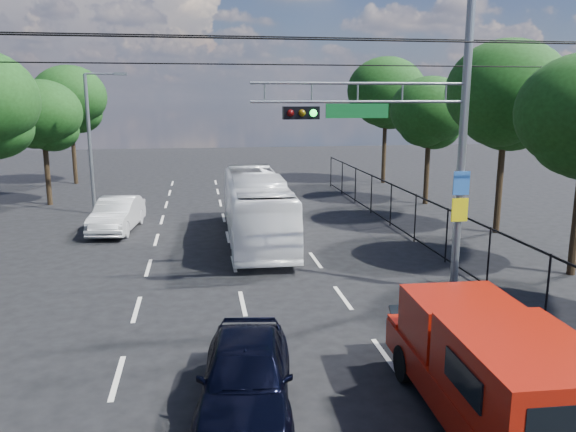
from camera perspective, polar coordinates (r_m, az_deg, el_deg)
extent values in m
cube|color=beige|center=(13.00, -16.96, -15.42)|extent=(0.12, 2.00, 0.01)
cube|color=beige|center=(16.63, -15.13, -9.12)|extent=(0.12, 2.00, 0.01)
cube|color=beige|center=(20.40, -14.00, -5.11)|extent=(0.12, 2.00, 0.01)
cube|color=beige|center=(24.24, -13.23, -2.36)|extent=(0.12, 2.00, 0.01)
cube|color=beige|center=(28.13, -12.68, -0.36)|extent=(0.12, 2.00, 0.01)
cube|color=beige|center=(32.04, -12.26, 1.15)|extent=(0.12, 2.00, 0.01)
cube|color=beige|center=(35.98, -11.93, 2.33)|extent=(0.12, 2.00, 0.01)
cube|color=beige|center=(39.92, -11.67, 3.27)|extent=(0.12, 2.00, 0.01)
cube|color=beige|center=(12.91, -3.18, -15.08)|extent=(0.12, 2.00, 0.01)
cube|color=beige|center=(16.56, -4.63, -8.82)|extent=(0.12, 2.00, 0.01)
cube|color=beige|center=(20.34, -5.52, -4.85)|extent=(0.12, 2.00, 0.01)
cube|color=beige|center=(24.19, -6.13, -2.13)|extent=(0.12, 2.00, 0.01)
cube|color=beige|center=(28.09, -6.56, -0.16)|extent=(0.12, 2.00, 0.01)
cube|color=beige|center=(32.01, -6.89, 1.32)|extent=(0.12, 2.00, 0.01)
cube|color=beige|center=(35.94, -7.15, 2.48)|extent=(0.12, 2.00, 0.01)
cube|color=beige|center=(39.89, -7.35, 3.42)|extent=(0.12, 2.00, 0.01)
cube|color=beige|center=(13.51, 9.98, -13.97)|extent=(0.12, 2.00, 0.01)
cube|color=beige|center=(17.03, 5.59, -8.24)|extent=(0.12, 2.00, 0.01)
cube|color=beige|center=(20.72, 2.81, -4.49)|extent=(0.12, 2.00, 0.01)
cube|color=beige|center=(24.52, 0.89, -1.87)|extent=(0.12, 2.00, 0.01)
cube|color=beige|center=(28.37, -0.50, 0.04)|extent=(0.12, 2.00, 0.01)
cube|color=beige|center=(32.25, -1.56, 1.49)|extent=(0.12, 2.00, 0.01)
cube|color=beige|center=(36.16, -2.39, 2.62)|extent=(0.12, 2.00, 0.01)
cube|color=beige|center=(40.09, -3.06, 3.54)|extent=(0.12, 2.00, 0.01)
cylinder|color=slate|center=(17.26, 17.34, 7.71)|extent=(0.24, 0.24, 9.50)
cylinder|color=slate|center=(16.10, 7.47, 13.22)|extent=(6.20, 0.08, 0.08)
cylinder|color=slate|center=(16.09, 7.42, 11.44)|extent=(6.20, 0.08, 0.08)
cube|color=black|center=(15.71, 1.33, 10.43)|extent=(1.00, 0.28, 0.35)
sphere|color=#3F0505|center=(15.50, 0.25, 10.41)|extent=(0.20, 0.20, 0.20)
sphere|color=#4C3805|center=(15.56, 1.43, 10.42)|extent=(0.20, 0.20, 0.20)
sphere|color=#0CE533|center=(15.62, 2.60, 10.41)|extent=(0.20, 0.20, 0.20)
cube|color=#0B5220|center=(16.07, 7.05, 10.56)|extent=(1.80, 0.05, 0.40)
cube|color=#255AAE|center=(17.27, 17.21, 3.21)|extent=(0.50, 0.04, 0.70)
cube|color=#D8C70B|center=(17.40, 17.05, 0.60)|extent=(0.50, 0.04, 0.70)
cylinder|color=slate|center=(16.97, 15.75, 11.97)|extent=(0.05, 0.05, 0.50)
cylinder|color=slate|center=(16.47, 11.54, 12.18)|extent=(0.05, 0.05, 0.50)
cylinder|color=slate|center=(16.07, 7.09, 12.34)|extent=(0.05, 0.05, 0.50)
cylinder|color=slate|center=(15.76, 2.44, 12.43)|extent=(0.05, 0.05, 0.50)
cylinder|color=slate|center=(15.55, -2.38, 12.44)|extent=(0.05, 0.05, 0.50)
cylinder|color=slate|center=(30.02, -19.48, 6.76)|extent=(0.18, 0.18, 7.00)
cylinder|color=slate|center=(29.82, -18.41, 13.55)|extent=(1.60, 0.09, 0.09)
cube|color=slate|center=(29.69, -16.64, 13.67)|extent=(0.60, 0.22, 0.15)
cylinder|color=black|center=(13.56, -4.47, 17.56)|extent=(22.00, 0.04, 0.04)
cylinder|color=black|center=(17.07, -5.50, 17.73)|extent=(22.00, 0.04, 0.04)
cylinder|color=black|center=(18.51, -5.76, 15.10)|extent=(22.00, 0.04, 0.04)
cube|color=black|center=(21.67, 14.86, 1.14)|extent=(0.04, 34.00, 0.06)
cube|color=black|center=(22.07, 14.61, -3.45)|extent=(0.04, 34.00, 0.06)
cylinder|color=black|center=(15.96, 24.85, -6.95)|extent=(0.06, 0.06, 2.00)
cylinder|color=black|center=(18.39, 19.70, -4.11)|extent=(0.06, 0.06, 2.00)
cylinder|color=black|center=(20.98, 15.81, -1.92)|extent=(0.06, 0.06, 2.00)
cylinder|color=black|center=(23.66, 12.80, -0.21)|extent=(0.06, 0.06, 2.00)
cylinder|color=black|center=(26.41, 10.40, 1.14)|extent=(0.06, 0.06, 2.00)
cylinder|color=black|center=(29.21, 8.46, 2.24)|extent=(0.06, 0.06, 2.00)
cylinder|color=black|center=(32.04, 6.86, 3.14)|extent=(0.06, 0.06, 2.00)
cylinder|color=black|center=(34.90, 5.52, 3.89)|extent=(0.06, 0.06, 2.00)
cylinder|color=black|center=(37.79, 4.38, 4.53)|extent=(0.06, 0.06, 2.00)
cylinder|color=black|center=(26.13, 20.72, 3.52)|extent=(0.28, 0.28, 4.76)
ellipsoid|color=black|center=(25.90, 21.34, 11.72)|extent=(5.10, 5.10, 4.33)
ellipsoid|color=black|center=(26.38, 21.58, 9.10)|extent=(3.40, 3.40, 2.72)
ellipsoid|color=black|center=(25.56, 20.71, 9.48)|extent=(3.23, 3.23, 2.58)
cylinder|color=black|center=(32.23, 13.93, 4.75)|extent=(0.28, 0.28, 4.03)
ellipsoid|color=black|center=(32.00, 14.22, 10.38)|extent=(4.32, 4.32, 3.67)
ellipsoid|color=black|center=(32.47, 14.58, 8.60)|extent=(2.88, 2.88, 2.30)
ellipsoid|color=black|center=(31.71, 13.69, 8.83)|extent=(2.74, 2.74, 2.19)
cylinder|color=black|center=(39.69, 9.75, 6.88)|extent=(0.28, 0.28, 4.93)
ellipsoid|color=black|center=(39.55, 9.95, 12.47)|extent=(5.28, 5.28, 4.49)
ellipsoid|color=black|center=(39.97, 10.30, 10.68)|extent=(3.52, 3.52, 2.82)
ellipsoid|color=black|center=(39.25, 9.50, 10.95)|extent=(3.34, 3.34, 2.68)
cylinder|color=black|center=(33.71, -23.27, 4.34)|extent=(0.28, 0.28, 3.92)
ellipsoid|color=black|center=(33.49, -23.71, 9.56)|extent=(4.20, 4.20, 3.57)
ellipsoid|color=black|center=(33.73, -22.78, 7.97)|extent=(2.80, 2.80, 2.24)
ellipsoid|color=black|center=(33.42, -24.26, 8.06)|extent=(2.66, 2.66, 2.13)
cylinder|color=black|center=(41.48, -20.94, 6.24)|extent=(0.28, 0.28, 4.59)
ellipsoid|color=black|center=(41.32, -21.32, 11.22)|extent=(4.92, 4.92, 4.18)
ellipsoid|color=black|center=(41.55, -20.57, 9.69)|extent=(3.28, 3.28, 2.62)
ellipsoid|color=black|center=(41.21, -21.75, 9.81)|extent=(3.12, 3.12, 2.49)
cylinder|color=black|center=(12.44, 11.80, -14.46)|extent=(0.31, 0.78, 0.77)
cylinder|color=black|center=(13.13, 19.75, -13.48)|extent=(0.31, 0.78, 0.77)
cube|color=maroon|center=(11.26, 19.44, -16.22)|extent=(2.28, 5.56, 0.61)
cube|color=maroon|center=(13.25, 14.70, -11.11)|extent=(2.05, 0.68, 0.60)
cube|color=black|center=(13.40, 14.29, -9.55)|extent=(1.88, 0.51, 0.34)
cube|color=maroon|center=(11.95, 17.02, -10.13)|extent=(2.03, 1.77, 1.04)
cube|color=black|center=(11.25, 18.74, -11.37)|extent=(1.70, 0.12, 0.60)
cube|color=maroon|center=(9.93, 22.95, -14.79)|extent=(2.14, 2.87, 1.15)
cube|color=black|center=(9.47, 17.34, -15.49)|extent=(0.09, 1.32, 0.49)
imported|color=black|center=(11.02, -4.29, -15.83)|extent=(2.26, 4.50, 1.47)
imported|color=white|center=(23.33, -3.23, 0.85)|extent=(2.50, 9.95, 2.76)
imported|color=silver|center=(26.16, -16.98, 0.14)|extent=(2.13, 4.68, 1.49)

